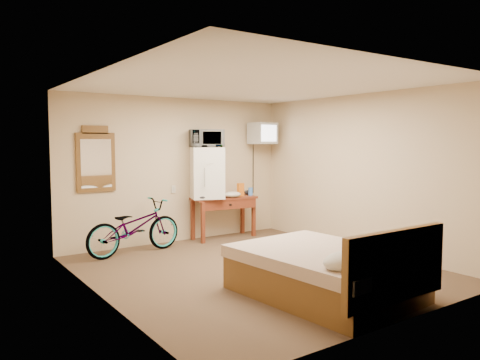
# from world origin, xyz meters

# --- Properties ---
(room) EXTENTS (4.60, 4.64, 2.50)m
(room) POSITION_xyz_m (-0.00, 0.00, 1.25)
(room) COLOR #483024
(room) RESTS_ON ground
(desk) EXTENTS (1.22, 0.56, 0.75)m
(desk) POSITION_xyz_m (0.80, 2.01, 0.61)
(desk) COLOR maroon
(desk) RESTS_ON floor
(mini_fridge) EXTENTS (0.69, 0.68, 0.90)m
(mini_fridge) POSITION_xyz_m (0.46, 2.05, 1.20)
(mini_fridge) COLOR white
(mini_fridge) RESTS_ON desk
(microwave) EXTENTS (0.65, 0.54, 0.31)m
(microwave) POSITION_xyz_m (0.46, 2.05, 1.80)
(microwave) COLOR white
(microwave) RESTS_ON mini_fridge
(snack_bag) EXTENTS (0.12, 0.07, 0.24)m
(snack_bag) POSITION_xyz_m (1.13, 1.98, 0.87)
(snack_bag) COLOR orange
(snack_bag) RESTS_ON desk
(blue_cup) EXTENTS (0.08, 0.08, 0.15)m
(blue_cup) POSITION_xyz_m (1.35, 1.97, 0.82)
(blue_cup) COLOR #4683EE
(blue_cup) RESTS_ON desk
(cloth_cream) EXTENTS (0.34, 0.26, 0.10)m
(cloth_cream) POSITION_xyz_m (0.89, 1.90, 0.80)
(cloth_cream) COLOR beige
(cloth_cream) RESTS_ON desk
(cloth_dark_a) EXTENTS (0.24, 0.18, 0.09)m
(cloth_dark_a) POSITION_xyz_m (0.29, 1.92, 0.79)
(cloth_dark_a) COLOR black
(cloth_dark_a) RESTS_ON desk
(cloth_dark_b) EXTENTS (0.18, 0.15, 0.08)m
(cloth_dark_b) POSITION_xyz_m (1.41, 2.12, 0.79)
(cloth_dark_b) COLOR black
(cloth_dark_b) RESTS_ON desk
(crt_television) EXTENTS (0.49, 0.59, 0.40)m
(crt_television) POSITION_xyz_m (1.67, 2.02, 1.90)
(crt_television) COLOR black
(crt_television) RESTS_ON room
(wall_mirror) EXTENTS (0.61, 0.04, 1.03)m
(wall_mirror) POSITION_xyz_m (-1.43, 2.27, 1.46)
(wall_mirror) COLOR brown
(wall_mirror) RESTS_ON room
(bicycle) EXTENTS (1.66, 0.78, 0.84)m
(bicycle) POSITION_xyz_m (-1.00, 1.81, 0.42)
(bicycle) COLOR black
(bicycle) RESTS_ON floor
(bed) EXTENTS (1.61, 2.04, 0.90)m
(bed) POSITION_xyz_m (-0.00, -1.38, 0.30)
(bed) COLOR brown
(bed) RESTS_ON floor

